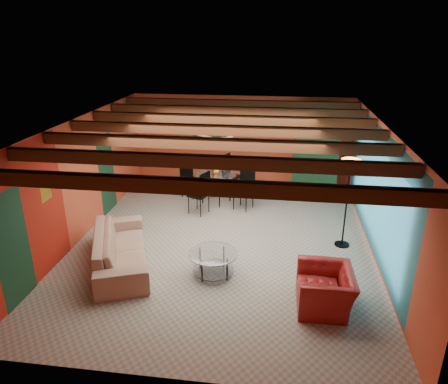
# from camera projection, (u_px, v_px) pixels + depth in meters

# --- Properties ---
(room) EXTENTS (6.52, 8.01, 2.71)m
(room) POSITION_uv_depth(u_px,v_px,m) (223.00, 139.00, 8.65)
(room) COLOR gray
(room) RESTS_ON ground
(sofa) EXTENTS (1.83, 2.70, 0.74)m
(sofa) POSITION_uv_depth(u_px,v_px,m) (120.00, 249.00, 8.39)
(sofa) COLOR #926F5E
(sofa) RESTS_ON ground
(armchair) EXTENTS (0.95, 1.08, 0.69)m
(armchair) POSITION_uv_depth(u_px,v_px,m) (325.00, 289.00, 7.12)
(armchair) COLOR maroon
(armchair) RESTS_ON ground
(coffee_table) EXTENTS (1.17, 1.17, 0.49)m
(coffee_table) POSITION_uv_depth(u_px,v_px,m) (213.00, 264.00, 8.09)
(coffee_table) COLOR silver
(coffee_table) RESTS_ON ground
(dining_table) EXTENTS (2.93, 2.93, 1.15)m
(dining_table) POSITION_uv_depth(u_px,v_px,m) (216.00, 183.00, 11.41)
(dining_table) COLOR white
(dining_table) RESTS_ON ground
(armoire) EXTENTS (1.36, 0.88, 2.20)m
(armoire) POSITION_uv_depth(u_px,v_px,m) (315.00, 154.00, 12.14)
(armoire) COLOR brown
(armoire) RESTS_ON ground
(floor_lamp) EXTENTS (0.44, 0.44, 2.00)m
(floor_lamp) POSITION_uv_depth(u_px,v_px,m) (346.00, 204.00, 8.94)
(floor_lamp) COLOR black
(floor_lamp) RESTS_ON ground
(ceiling_fan) EXTENTS (1.50, 1.50, 0.44)m
(ceiling_fan) POSITION_uv_depth(u_px,v_px,m) (223.00, 141.00, 8.55)
(ceiling_fan) COLOR #472614
(ceiling_fan) RESTS_ON ceiling
(painting) EXTENTS (1.05, 0.03, 0.65)m
(painting) POSITION_uv_depth(u_px,v_px,m) (212.00, 130.00, 12.58)
(painting) COLOR black
(painting) RESTS_ON wall_back
(potted_plant) EXTENTS (0.46, 0.40, 0.51)m
(potted_plant) POSITION_uv_depth(u_px,v_px,m) (319.00, 108.00, 11.66)
(potted_plant) COLOR #26661E
(potted_plant) RESTS_ON armoire
(vase) EXTENTS (0.21, 0.21, 0.17)m
(vase) POSITION_uv_depth(u_px,v_px,m) (216.00, 159.00, 11.17)
(vase) COLOR orange
(vase) RESTS_ON dining_table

